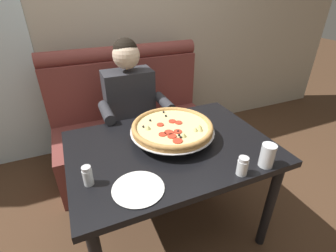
% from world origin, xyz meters
% --- Properties ---
extents(ground_plane, '(16.00, 16.00, 0.00)m').
position_xyz_m(ground_plane, '(0.00, 0.00, 0.00)').
color(ground_plane, '#4C3321').
extents(back_wall_with_window, '(6.00, 0.12, 2.80)m').
position_xyz_m(back_wall_with_window, '(0.00, 1.47, 1.40)').
color(back_wall_with_window, '#BCB29E').
rests_on(back_wall_with_window, ground_plane).
extents(booth_bench, '(1.47, 0.78, 1.13)m').
position_xyz_m(booth_bench, '(0.00, 0.90, 0.40)').
color(booth_bench, brown).
rests_on(booth_bench, ground_plane).
extents(dining_table, '(1.23, 0.87, 0.76)m').
position_xyz_m(dining_table, '(0.00, 0.00, 0.66)').
color(dining_table, black).
rests_on(dining_table, ground_plane).
extents(diner_main, '(0.54, 0.64, 1.27)m').
position_xyz_m(diner_main, '(-0.06, 0.64, 0.71)').
color(diner_main, '#2D3342').
rests_on(diner_main, ground_plane).
extents(pizza, '(0.53, 0.53, 0.12)m').
position_xyz_m(pizza, '(0.04, 0.06, 0.84)').
color(pizza, silver).
rests_on(pizza, dining_table).
extents(shaker_oregano, '(0.05, 0.05, 0.11)m').
position_xyz_m(shaker_oregano, '(-0.51, -0.15, 0.80)').
color(shaker_oregano, white).
rests_on(shaker_oregano, dining_table).
extents(shaker_parmesan, '(0.06, 0.06, 0.10)m').
position_xyz_m(shaker_parmesan, '(0.23, -0.38, 0.80)').
color(shaker_parmesan, white).
rests_on(shaker_parmesan, dining_table).
extents(plate_near_left, '(0.25, 0.25, 0.02)m').
position_xyz_m(plate_near_left, '(-0.30, -0.28, 0.77)').
color(plate_near_left, white).
rests_on(plate_near_left, dining_table).
extents(drinking_glass, '(0.08, 0.08, 0.13)m').
position_xyz_m(drinking_glass, '(0.39, -0.38, 0.81)').
color(drinking_glass, silver).
rests_on(drinking_glass, dining_table).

